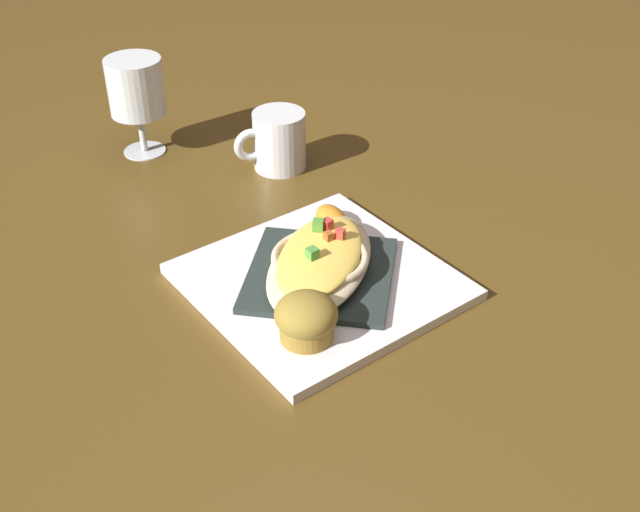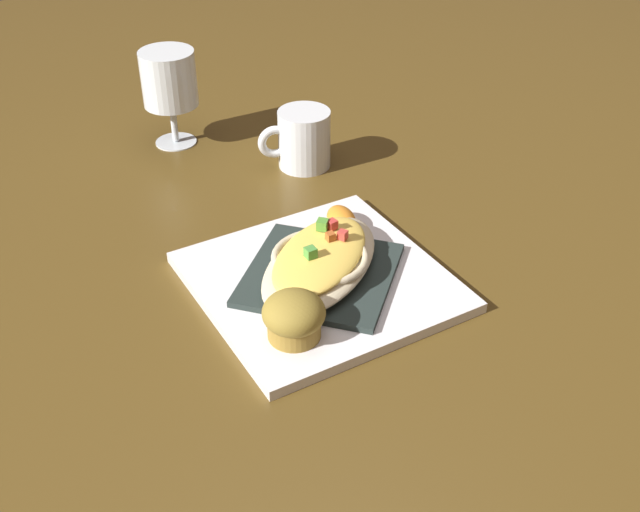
{
  "view_description": "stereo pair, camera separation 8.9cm",
  "coord_description": "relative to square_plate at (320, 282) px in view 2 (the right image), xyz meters",
  "views": [
    {
      "loc": [
        -0.52,
        -0.51,
        0.56
      ],
      "look_at": [
        0.0,
        0.0,
        0.04
      ],
      "focal_mm": 43.9,
      "sensor_mm": 36.0,
      "label": 1
    },
    {
      "loc": [
        -0.45,
        -0.57,
        0.56
      ],
      "look_at": [
        0.0,
        0.0,
        0.04
      ],
      "focal_mm": 43.9,
      "sensor_mm": 36.0,
      "label": 2
    }
  ],
  "objects": [
    {
      "name": "square_plate",
      "position": [
        0.0,
        0.0,
        0.0
      ],
      "size": [
        0.31,
        0.31,
        0.01
      ],
      "primitive_type": "cube",
      "rotation": [
        0.0,
        0.0,
        -0.15
      ],
      "color": "white",
      "rests_on": "ground_plane"
    },
    {
      "name": "gratin_dish",
      "position": [
        0.0,
        0.0,
        0.03
      ],
      "size": [
        0.23,
        0.19,
        0.04
      ],
      "color": "beige",
      "rests_on": "folded_napkin"
    },
    {
      "name": "ground_plane",
      "position": [
        0.0,
        0.0,
        -0.01
      ],
      "size": [
        2.6,
        2.6,
        0.0
      ],
      "primitive_type": "plane",
      "color": "#553F18"
    },
    {
      "name": "orange_garnish",
      "position": [
        0.08,
        0.06,
        0.02
      ],
      "size": [
        0.07,
        0.07,
        0.03
      ],
      "color": "#452062",
      "rests_on": "square_plate"
    },
    {
      "name": "muffin",
      "position": [
        -0.09,
        -0.06,
        0.03
      ],
      "size": [
        0.07,
        0.07,
        0.05
      ],
      "color": "olive",
      "rests_on": "square_plate"
    },
    {
      "name": "folded_napkin",
      "position": [
        0.0,
        0.0,
        0.01
      ],
      "size": [
        0.23,
        0.23,
        0.01
      ],
      "primitive_type": "cube",
      "rotation": [
        0.0,
        0.0,
        0.61
      ],
      "color": "#25302D",
      "rests_on": "square_plate"
    },
    {
      "name": "coffee_mug",
      "position": [
        0.16,
        0.24,
        0.03
      ],
      "size": [
        0.1,
        0.08,
        0.09
      ],
      "color": "silver",
      "rests_on": "ground_plane"
    },
    {
      "name": "stemmed_glass",
      "position": [
        0.06,
        0.43,
        0.09
      ],
      "size": [
        0.08,
        0.08,
        0.15
      ],
      "color": "white",
      "rests_on": "ground_plane"
    }
  ]
}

